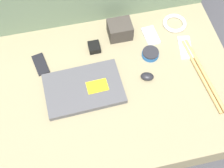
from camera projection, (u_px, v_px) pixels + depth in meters
The scene contains 12 objects.
ground_plane at pixel (112, 99), 1.47m from camera, with size 8.00×8.00×0.00m, color #38383D.
couch_seat at pixel (112, 93), 1.42m from camera, with size 1.12×0.77×0.13m.
laptop at pixel (84, 89), 1.34m from camera, with size 0.34×0.23×0.03m.
computer_mouse at pixel (147, 77), 1.37m from camera, with size 0.07×0.06×0.03m.
speaker_puck at pixel (150, 54), 1.43m from camera, with size 0.08×0.08×0.03m.
phone_silver at pixel (41, 64), 1.42m from camera, with size 0.07×0.12×0.01m.
phone_black at pixel (151, 36), 1.50m from camera, with size 0.07×0.11×0.01m.
phone_small at pixel (185, 47), 1.46m from camera, with size 0.08×0.14×0.01m.
camera_pouch at pixel (120, 30), 1.47m from camera, with size 0.11×0.09×0.08m.
charger_brick at pixel (94, 47), 1.45m from camera, with size 0.05×0.06×0.03m.
cable_coil at pixel (175, 23), 1.53m from camera, with size 0.12×0.12×0.02m.
drumstick_pair at pixel (202, 74), 1.39m from camera, with size 0.07×0.39×0.02m.
Camera 1 is at (-0.15, -0.65, 1.32)m, focal length 50.00 mm.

